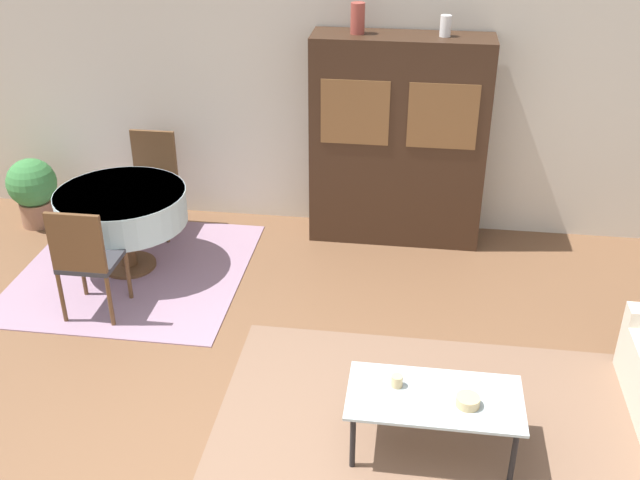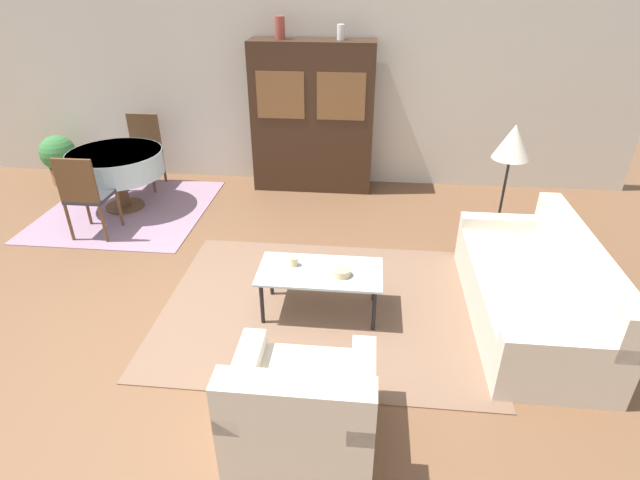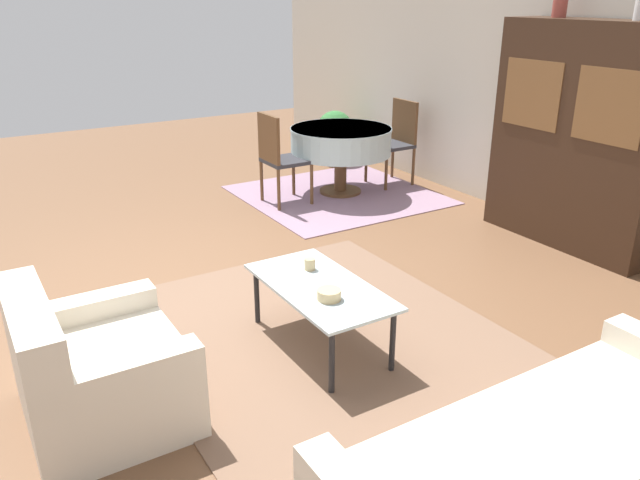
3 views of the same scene
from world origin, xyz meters
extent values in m
plane|color=brown|center=(0.00, 0.00, 0.00)|extent=(14.00, 14.00, 0.00)
cube|color=beige|center=(0.00, 3.63, 1.35)|extent=(10.00, 0.06, 2.70)
cube|color=brown|center=(1.09, 0.48, 0.01)|extent=(2.95, 2.26, 0.01)
cube|color=gray|center=(-1.64, 2.30, 0.01)|extent=(2.00, 2.04, 0.01)
cube|color=beige|center=(2.88, 0.49, 0.22)|extent=(0.93, 2.04, 0.44)
cube|color=beige|center=(3.24, 0.49, 0.62)|extent=(0.20, 2.04, 0.37)
cube|color=beige|center=(2.88, -0.45, 0.50)|extent=(0.93, 0.16, 0.12)
cube|color=beige|center=(2.88, 1.43, 0.50)|extent=(0.93, 0.16, 0.12)
cube|color=beige|center=(1.08, -0.95, 0.21)|extent=(0.93, 0.82, 0.43)
cube|color=beige|center=(1.08, -1.26, 0.60)|extent=(0.93, 0.20, 0.35)
cube|color=beige|center=(0.69, -0.95, 0.49)|extent=(0.16, 0.82, 0.12)
cube|color=beige|center=(1.46, -0.95, 0.49)|extent=(0.16, 0.82, 0.12)
cylinder|color=black|center=(0.57, 0.20, 0.22)|extent=(0.04, 0.04, 0.41)
cylinder|color=black|center=(1.54, 0.20, 0.22)|extent=(0.04, 0.04, 0.41)
cylinder|color=black|center=(0.57, 0.63, 0.22)|extent=(0.04, 0.04, 0.41)
cylinder|color=black|center=(1.54, 0.63, 0.22)|extent=(0.04, 0.04, 0.41)
cube|color=silver|center=(1.06, 0.42, 0.43)|extent=(1.09, 0.56, 0.02)
cube|color=#382316|center=(0.66, 3.34, 0.98)|extent=(1.61, 0.47, 1.97)
cube|color=brown|center=(0.28, 3.10, 1.33)|extent=(0.61, 0.01, 0.59)
cube|color=brown|center=(1.05, 3.10, 1.33)|extent=(0.61, 0.01, 0.59)
cylinder|color=brown|center=(-1.70, 2.37, 0.03)|extent=(0.48, 0.48, 0.03)
cylinder|color=brown|center=(-1.70, 2.37, 0.24)|extent=(0.14, 0.14, 0.45)
cylinder|color=silver|center=(-1.70, 2.37, 0.61)|extent=(1.13, 1.13, 0.30)
cylinder|color=silver|center=(-1.70, 2.37, 0.75)|extent=(1.14, 1.14, 0.03)
cylinder|color=brown|center=(-1.90, 1.87, 0.23)|extent=(0.04, 0.04, 0.45)
cylinder|color=brown|center=(-1.50, 1.87, 0.23)|extent=(0.04, 0.04, 0.45)
cylinder|color=brown|center=(-1.90, 1.46, 0.23)|extent=(0.04, 0.04, 0.45)
cylinder|color=brown|center=(-1.50, 1.46, 0.23)|extent=(0.04, 0.04, 0.45)
cube|color=#333338|center=(-1.70, 1.67, 0.48)|extent=(0.44, 0.44, 0.04)
cube|color=brown|center=(-1.70, 1.47, 0.75)|extent=(0.44, 0.04, 0.50)
cylinder|color=brown|center=(-1.50, 2.88, 0.23)|extent=(0.04, 0.04, 0.45)
cylinder|color=brown|center=(-1.90, 2.88, 0.23)|extent=(0.04, 0.04, 0.45)
cylinder|color=brown|center=(-1.50, 3.28, 0.23)|extent=(0.04, 0.04, 0.45)
cylinder|color=brown|center=(-1.90, 3.28, 0.23)|extent=(0.04, 0.04, 0.45)
cube|color=#333338|center=(-1.70, 3.08, 0.48)|extent=(0.44, 0.44, 0.04)
cube|color=brown|center=(-1.70, 3.28, 0.75)|extent=(0.44, 0.04, 0.50)
cylinder|color=black|center=(2.90, 1.90, 0.01)|extent=(0.28, 0.28, 0.02)
cylinder|color=black|center=(2.90, 1.90, 0.53)|extent=(0.03, 0.03, 1.01)
cone|color=silver|center=(2.90, 1.90, 1.19)|extent=(0.38, 0.38, 0.36)
cylinder|color=tan|center=(0.82, 0.48, 0.48)|extent=(0.07, 0.07, 0.08)
cylinder|color=tan|center=(1.25, 0.36, 0.47)|extent=(0.15, 0.15, 0.06)
cylinder|color=#9E4238|center=(0.26, 3.34, 2.10)|extent=(0.12, 0.12, 0.26)
cylinder|color=white|center=(1.02, 3.34, 2.06)|extent=(0.10, 0.10, 0.18)
cylinder|color=#93664C|center=(-2.93, 3.08, 0.13)|extent=(0.32, 0.32, 0.25)
sphere|color=#387A3D|center=(-2.93, 3.08, 0.46)|extent=(0.49, 0.49, 0.49)
camera|label=1|loc=(0.85, -3.25, 3.50)|focal=42.00mm
camera|label=2|loc=(1.43, -3.25, 2.80)|focal=28.00mm
camera|label=3|loc=(4.10, -1.44, 2.17)|focal=35.00mm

